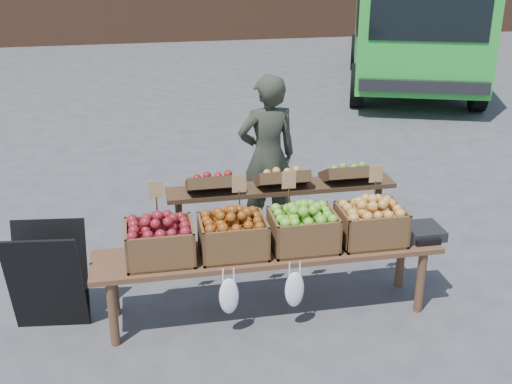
{
  "coord_description": "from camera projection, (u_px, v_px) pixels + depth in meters",
  "views": [
    {
      "loc": [
        -0.84,
        -4.51,
        2.89
      ],
      "look_at": [
        0.09,
        0.3,
        0.85
      ],
      "focal_mm": 45.0,
      "sensor_mm": 36.0,
      "label": 1
    }
  ],
  "objects": [
    {
      "name": "ground",
      "position": [
        252.0,
        300.0,
        5.34
      ],
      "size": [
        80.0,
        80.0,
        0.0
      ],
      "primitive_type": "plane",
      "color": "#4A4A4C"
    },
    {
      "name": "delivery_van",
      "position": [
        413.0,
        28.0,
        11.95
      ],
      "size": [
        3.82,
        5.52,
        2.26
      ],
      "primitive_type": null,
      "rotation": [
        0.0,
        0.0,
        -0.33
      ],
      "color": "green",
      "rests_on": "ground"
    },
    {
      "name": "vendor",
      "position": [
        267.0,
        157.0,
        6.22
      ],
      "size": [
        0.64,
        0.46,
        1.62
      ],
      "primitive_type": "imported",
      "rotation": [
        0.0,
        0.0,
        3.27
      ],
      "color": "#2D3325",
      "rests_on": "ground"
    },
    {
      "name": "chalkboard_sign",
      "position": [
        48.0,
        278.0,
        4.86
      ],
      "size": [
        0.58,
        0.37,
        0.84
      ],
      "primitive_type": null,
      "rotation": [
        0.0,
        0.0,
        -0.12
      ],
      "color": "black",
      "rests_on": "ground"
    },
    {
      "name": "back_table",
      "position": [
        281.0,
        215.0,
        5.67
      ],
      "size": [
        2.1,
        0.44,
        1.04
      ],
      "primitive_type": null,
      "color": "#3F2A19",
      "rests_on": "ground"
    },
    {
      "name": "display_bench",
      "position": [
        268.0,
        282.0,
        5.06
      ],
      "size": [
        2.7,
        0.56,
        0.57
      ],
      "primitive_type": null,
      "color": "brown",
      "rests_on": "ground"
    },
    {
      "name": "crate_golden_apples",
      "position": [
        160.0,
        243.0,
        4.76
      ],
      "size": [
        0.5,
        0.4,
        0.28
      ],
      "primitive_type": null,
      "color": "maroon",
      "rests_on": "display_bench"
    },
    {
      "name": "crate_russet_pears",
      "position": [
        233.0,
        237.0,
        4.85
      ],
      "size": [
        0.5,
        0.4,
        0.28
      ],
      "primitive_type": null,
      "color": "#954A13",
      "rests_on": "display_bench"
    },
    {
      "name": "crate_red_apples",
      "position": [
        303.0,
        231.0,
        4.95
      ],
      "size": [
        0.5,
        0.4,
        0.28
      ],
      "primitive_type": null,
      "color": "#579E19",
      "rests_on": "display_bench"
    },
    {
      "name": "crate_green_apples",
      "position": [
        371.0,
        225.0,
        5.04
      ],
      "size": [
        0.5,
        0.4,
        0.28
      ],
      "primitive_type": null,
      "color": "gold",
      "rests_on": "display_bench"
    },
    {
      "name": "weighing_scale",
      "position": [
        420.0,
        232.0,
        5.16
      ],
      "size": [
        0.34,
        0.3,
        0.08
      ],
      "primitive_type": "cube",
      "color": "black",
      "rests_on": "display_bench"
    }
  ]
}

